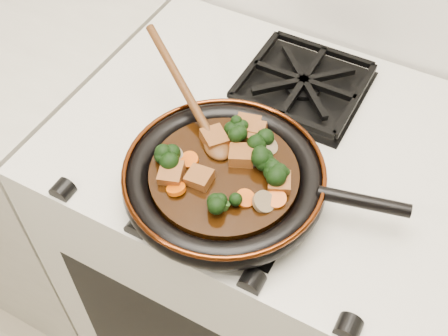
% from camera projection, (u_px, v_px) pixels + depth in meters
% --- Properties ---
extents(stove, '(0.76, 0.60, 0.90)m').
position_uv_depth(stove, '(259.00, 261.00, 1.36)').
color(stove, beige).
rests_on(stove, ground).
extents(burner_grate_front, '(0.23, 0.23, 0.03)m').
position_uv_depth(burner_grate_front, '(236.00, 186.00, 0.92)').
color(burner_grate_front, black).
rests_on(burner_grate_front, stove).
extents(burner_grate_back, '(0.23, 0.23, 0.03)m').
position_uv_depth(burner_grate_back, '(303.00, 84.00, 1.08)').
color(burner_grate_back, black).
rests_on(burner_grate_back, stove).
extents(skillet, '(0.45, 0.33, 0.05)m').
position_uv_depth(skillet, '(225.00, 179.00, 0.90)').
color(skillet, black).
rests_on(skillet, burner_grate_front).
extents(braising_sauce, '(0.24, 0.24, 0.02)m').
position_uv_depth(braising_sauce, '(224.00, 176.00, 0.89)').
color(braising_sauce, black).
rests_on(braising_sauce, skillet).
extents(tofu_cube_0, '(0.06, 0.05, 0.03)m').
position_uv_depth(tofu_cube_0, '(214.00, 139.00, 0.92)').
color(tofu_cube_0, brown).
rests_on(tofu_cube_0, braising_sauce).
extents(tofu_cube_1, '(0.05, 0.05, 0.03)m').
position_uv_depth(tofu_cube_1, '(241.00, 156.00, 0.90)').
color(tofu_cube_1, brown).
rests_on(tofu_cube_1, braising_sauce).
extents(tofu_cube_2, '(0.05, 0.04, 0.02)m').
position_uv_depth(tofu_cube_2, '(254.00, 131.00, 0.93)').
color(tofu_cube_2, brown).
rests_on(tofu_cube_2, braising_sauce).
extents(tofu_cube_3, '(0.05, 0.05, 0.02)m').
position_uv_depth(tofu_cube_3, '(248.00, 127.00, 0.94)').
color(tofu_cube_3, brown).
rests_on(tofu_cube_3, braising_sauce).
extents(tofu_cube_4, '(0.05, 0.05, 0.02)m').
position_uv_depth(tofu_cube_4, '(279.00, 183.00, 0.86)').
color(tofu_cube_4, brown).
rests_on(tofu_cube_4, braising_sauce).
extents(tofu_cube_5, '(0.05, 0.05, 0.03)m').
position_uv_depth(tofu_cube_5, '(171.00, 174.00, 0.87)').
color(tofu_cube_5, brown).
rests_on(tofu_cube_5, braising_sauce).
extents(tofu_cube_6, '(0.04, 0.04, 0.02)m').
position_uv_depth(tofu_cube_6, '(199.00, 178.00, 0.87)').
color(tofu_cube_6, brown).
rests_on(tofu_cube_6, braising_sauce).
extents(tofu_cube_7, '(0.04, 0.04, 0.02)m').
position_uv_depth(tofu_cube_7, '(247.00, 131.00, 0.93)').
color(tofu_cube_7, brown).
rests_on(tofu_cube_7, braising_sauce).
extents(broccoli_floret_0, '(0.08, 0.08, 0.07)m').
position_uv_depth(broccoli_floret_0, '(265.00, 162.00, 0.88)').
color(broccoli_floret_0, black).
rests_on(broccoli_floret_0, braising_sauce).
extents(broccoli_floret_1, '(0.08, 0.08, 0.06)m').
position_uv_depth(broccoli_floret_1, '(276.00, 176.00, 0.87)').
color(broccoli_floret_1, black).
rests_on(broccoli_floret_1, braising_sauce).
extents(broccoli_floret_2, '(0.08, 0.08, 0.06)m').
position_uv_depth(broccoli_floret_2, '(236.00, 131.00, 0.92)').
color(broccoli_floret_2, black).
rests_on(broccoli_floret_2, braising_sauce).
extents(broccoli_floret_3, '(0.08, 0.08, 0.07)m').
position_uv_depth(broccoli_floret_3, '(264.00, 144.00, 0.91)').
color(broccoli_floret_3, black).
rests_on(broccoli_floret_3, braising_sauce).
extents(broccoli_floret_4, '(0.07, 0.07, 0.07)m').
position_uv_depth(broccoli_floret_4, '(225.00, 204.00, 0.83)').
color(broccoli_floret_4, black).
rests_on(broccoli_floret_4, braising_sauce).
extents(broccoli_floret_5, '(0.09, 0.08, 0.07)m').
position_uv_depth(broccoli_floret_5, '(168.00, 156.00, 0.89)').
color(broccoli_floret_5, black).
rests_on(broccoli_floret_5, braising_sauce).
extents(carrot_coin_0, '(0.03, 0.03, 0.02)m').
position_uv_depth(carrot_coin_0, '(189.00, 160.00, 0.89)').
color(carrot_coin_0, '#CC4A05').
rests_on(carrot_coin_0, braising_sauce).
extents(carrot_coin_1, '(0.03, 0.03, 0.02)m').
position_uv_depth(carrot_coin_1, '(276.00, 199.00, 0.85)').
color(carrot_coin_1, '#CC4A05').
rests_on(carrot_coin_1, braising_sauce).
extents(carrot_coin_2, '(0.03, 0.03, 0.02)m').
position_uv_depth(carrot_coin_2, '(176.00, 189.00, 0.86)').
color(carrot_coin_2, '#CC4A05').
rests_on(carrot_coin_2, braising_sauce).
extents(carrot_coin_3, '(0.03, 0.03, 0.02)m').
position_uv_depth(carrot_coin_3, '(231.00, 141.00, 0.92)').
color(carrot_coin_3, '#CC4A05').
rests_on(carrot_coin_3, braising_sauce).
extents(carrot_coin_4, '(0.03, 0.03, 0.02)m').
position_uv_depth(carrot_coin_4, '(245.00, 198.00, 0.85)').
color(carrot_coin_4, '#CC4A05').
rests_on(carrot_coin_4, braising_sauce).
extents(mushroom_slice_0, '(0.04, 0.04, 0.02)m').
position_uv_depth(mushroom_slice_0, '(241.00, 132.00, 0.93)').
color(mushroom_slice_0, brown).
rests_on(mushroom_slice_0, braising_sauce).
extents(mushroom_slice_1, '(0.04, 0.04, 0.02)m').
position_uv_depth(mushroom_slice_1, '(173.00, 156.00, 0.90)').
color(mushroom_slice_1, brown).
rests_on(mushroom_slice_1, braising_sauce).
extents(mushroom_slice_2, '(0.04, 0.04, 0.02)m').
position_uv_depth(mushroom_slice_2, '(264.00, 202.00, 0.84)').
color(mushroom_slice_2, brown).
rests_on(mushroom_slice_2, braising_sauce).
extents(mushroom_slice_3, '(0.03, 0.03, 0.02)m').
position_uv_depth(mushroom_slice_3, '(268.00, 146.00, 0.91)').
color(mushroom_slice_3, brown).
rests_on(mushroom_slice_3, braising_sauce).
extents(wooden_spoon, '(0.15, 0.11, 0.26)m').
position_uv_depth(wooden_spoon, '(196.00, 110.00, 0.93)').
color(wooden_spoon, '#4D2A10').
rests_on(wooden_spoon, braising_sauce).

